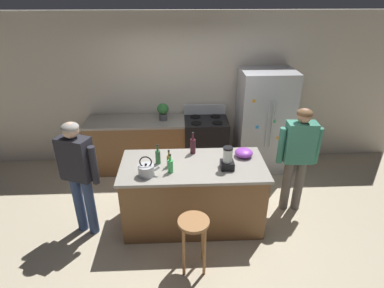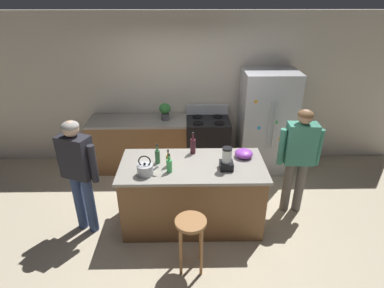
# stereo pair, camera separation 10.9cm
# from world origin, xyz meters

# --- Properties ---
(ground_plane) EXTENTS (14.00, 14.00, 0.00)m
(ground_plane) POSITION_xyz_m (0.00, 0.00, 0.00)
(ground_plane) COLOR beige
(back_wall) EXTENTS (8.00, 0.10, 2.70)m
(back_wall) POSITION_xyz_m (0.00, 1.95, 1.35)
(back_wall) COLOR beige
(back_wall) RESTS_ON ground_plane
(kitchen_island) EXTENTS (1.91, 0.91, 0.95)m
(kitchen_island) POSITION_xyz_m (0.00, 0.00, 0.47)
(kitchen_island) COLOR brown
(kitchen_island) RESTS_ON ground_plane
(back_counter_run) EXTENTS (2.00, 0.64, 0.95)m
(back_counter_run) POSITION_xyz_m (-0.80, 1.55, 0.47)
(back_counter_run) COLOR brown
(back_counter_run) RESTS_ON ground_plane
(refrigerator) EXTENTS (0.90, 0.73, 1.81)m
(refrigerator) POSITION_xyz_m (1.32, 1.50, 0.91)
(refrigerator) COLOR #B7BABF
(refrigerator) RESTS_ON ground_plane
(stove_range) EXTENTS (0.76, 0.65, 1.13)m
(stove_range) POSITION_xyz_m (0.30, 1.52, 0.48)
(stove_range) COLOR black
(stove_range) RESTS_ON ground_plane
(person_by_island_left) EXTENTS (0.58, 0.35, 1.62)m
(person_by_island_left) POSITION_xyz_m (-1.45, -0.12, 0.98)
(person_by_island_left) COLOR #384C7A
(person_by_island_left) RESTS_ON ground_plane
(person_by_sink_right) EXTENTS (0.59, 0.24, 1.61)m
(person_by_sink_right) POSITION_xyz_m (1.49, 0.24, 0.97)
(person_by_sink_right) COLOR #66605B
(person_by_sink_right) RESTS_ON ground_plane
(bar_stool) EXTENTS (0.36, 0.36, 0.71)m
(bar_stool) POSITION_xyz_m (-0.03, -0.82, 0.55)
(bar_stool) COLOR #9E6B3D
(bar_stool) RESTS_ON ground_plane
(potted_plant) EXTENTS (0.20, 0.20, 0.30)m
(potted_plant) POSITION_xyz_m (-0.44, 1.55, 1.12)
(potted_plant) COLOR #4C4C51
(potted_plant) RESTS_ON back_counter_run
(blender_appliance) EXTENTS (0.17, 0.17, 0.30)m
(blender_appliance) POSITION_xyz_m (0.43, -0.12, 1.07)
(blender_appliance) COLOR black
(blender_appliance) RESTS_ON kitchen_island
(bottle_wine) EXTENTS (0.08, 0.08, 0.32)m
(bottle_wine) POSITION_xyz_m (0.01, 0.32, 1.06)
(bottle_wine) COLOR #471923
(bottle_wine) RESTS_ON kitchen_island
(bottle_olive_oil) EXTENTS (0.07, 0.07, 0.28)m
(bottle_olive_oil) POSITION_xyz_m (-0.46, 0.05, 1.05)
(bottle_olive_oil) COLOR #2D6638
(bottle_olive_oil) RESTS_ON kitchen_island
(bottle_soda) EXTENTS (0.07, 0.07, 0.26)m
(bottle_soda) POSITION_xyz_m (-0.29, -0.17, 1.04)
(bottle_soda) COLOR #3FB259
(bottle_soda) RESTS_ON kitchen_island
(bottle_vinegar) EXTENTS (0.06, 0.06, 0.24)m
(bottle_vinegar) POSITION_xyz_m (-0.31, -0.03, 1.03)
(bottle_vinegar) COLOR olive
(bottle_vinegar) RESTS_ON kitchen_island
(mixing_bowl) EXTENTS (0.24, 0.24, 0.11)m
(mixing_bowl) POSITION_xyz_m (0.71, 0.19, 1.00)
(mixing_bowl) COLOR purple
(mixing_bowl) RESTS_ON kitchen_island
(tea_kettle) EXTENTS (0.28, 0.20, 0.27)m
(tea_kettle) POSITION_xyz_m (-0.59, -0.23, 1.02)
(tea_kettle) COLOR #B7BABF
(tea_kettle) RESTS_ON kitchen_island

